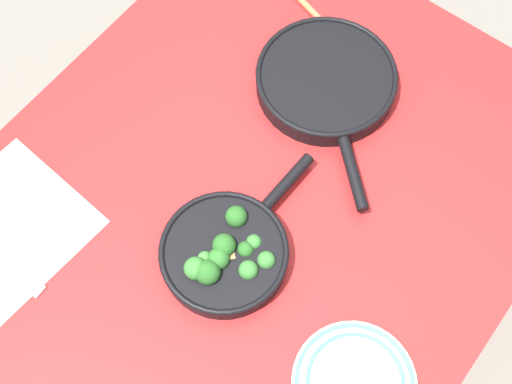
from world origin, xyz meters
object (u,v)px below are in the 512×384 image
object	(u,v)px
wooden_spoon	(322,21)
dinner_plate_stack	(355,383)
skillet_eggs	(326,81)
skillet_broccoli	(226,253)

from	to	relation	value
wooden_spoon	dinner_plate_stack	world-z (taller)	dinner_plate_stack
skillet_eggs	dinner_plate_stack	xyz separation A→B (m)	(0.48, 0.40, -0.01)
wooden_spoon	dinner_plate_stack	distance (m)	0.79
skillet_eggs	wooden_spoon	world-z (taller)	skillet_eggs
skillet_broccoli	wooden_spoon	world-z (taller)	skillet_broccoli
skillet_broccoli	skillet_eggs	xyz separation A→B (m)	(-0.43, -0.07, -0.00)
wooden_spoon	dinner_plate_stack	xyz separation A→B (m)	(0.61, 0.51, 0.01)
wooden_spoon	skillet_eggs	bearing A→B (deg)	-36.61
skillet_broccoli	dinner_plate_stack	bearing A→B (deg)	-96.32
skillet_eggs	wooden_spoon	distance (m)	0.17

